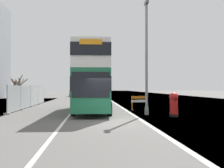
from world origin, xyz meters
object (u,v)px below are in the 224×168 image
(car_oncoming_near, at_px, (93,93))
(roadworks_barrier, at_px, (139,101))
(red_pillar_postbox, at_px, (174,103))
(lamppost_foreground, at_px, (147,61))
(car_receding_far, at_px, (74,92))
(double_decker_bus, at_px, (93,79))
(car_receding_mid, at_px, (93,93))

(car_oncoming_near, bearing_deg, roadworks_barrier, -77.48)
(red_pillar_postbox, xyz_separation_m, roadworks_barrier, (-1.37, 4.84, -0.14))
(lamppost_foreground, bearing_deg, car_oncoming_near, 99.94)
(red_pillar_postbox, distance_m, car_receding_far, 38.35)
(double_decker_bus, distance_m, red_pillar_postbox, 7.07)
(car_receding_mid, height_order, car_receding_far, car_receding_mid)
(lamppost_foreground, distance_m, car_receding_mid, 27.00)
(double_decker_bus, relative_size, lamppost_foreground, 1.34)
(lamppost_foreground, height_order, car_oncoming_near, lamppost_foreground)
(car_receding_far, bearing_deg, red_pillar_postbox, -76.34)
(lamppost_foreground, distance_m, car_oncoming_near, 20.87)
(double_decker_bus, height_order, car_oncoming_near, double_decker_bus)
(red_pillar_postbox, xyz_separation_m, car_receding_mid, (-5.12, 27.91, 0.14))
(lamppost_foreground, height_order, roadworks_barrier, lamppost_foreground)
(roadworks_barrier, xyz_separation_m, car_oncoming_near, (-3.74, 16.83, 0.32))
(car_receding_far, bearing_deg, car_receding_mid, -67.17)
(double_decker_bus, bearing_deg, lamppost_foreground, -38.17)
(lamppost_foreground, relative_size, red_pillar_postbox, 5.04)
(double_decker_bus, xyz_separation_m, car_receding_far, (-3.72, 32.98, -1.67))
(double_decker_bus, distance_m, car_receding_far, 33.23)
(double_decker_bus, xyz_separation_m, red_pillar_postbox, (5.33, -4.28, -1.79))
(car_receding_far, bearing_deg, lamppost_foreground, -78.18)
(double_decker_bus, bearing_deg, car_receding_mid, 89.49)
(roadworks_barrier, relative_size, car_receding_mid, 0.37)
(red_pillar_postbox, bearing_deg, car_receding_mid, 100.40)
(lamppost_foreground, bearing_deg, red_pillar_postbox, -40.19)
(car_oncoming_near, bearing_deg, double_decker_bus, -90.76)
(double_decker_bus, xyz_separation_m, roadworks_barrier, (3.97, 0.56, -1.93))
(roadworks_barrier, height_order, car_receding_far, car_receding_far)
(double_decker_bus, height_order, car_receding_mid, double_decker_bus)
(red_pillar_postbox, bearing_deg, car_oncoming_near, 103.25)
(roadworks_barrier, height_order, car_receding_mid, car_receding_mid)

